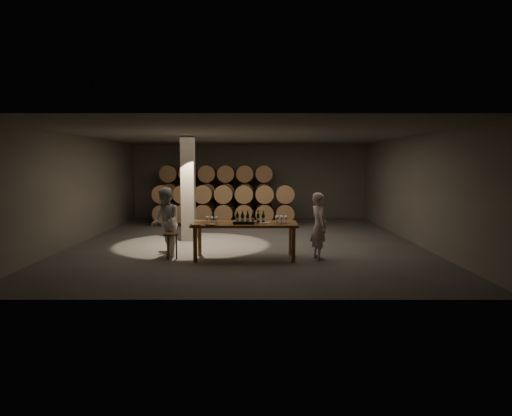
{
  "coord_description": "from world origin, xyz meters",
  "views": [
    {
      "loc": [
        0.29,
        -13.73,
        2.35
      ],
      "look_at": [
        0.28,
        -0.75,
        1.1
      ],
      "focal_mm": 32.0,
      "sensor_mm": 36.0,
      "label": 1
    }
  ],
  "objects_px": {
    "tasting_table": "(245,227)",
    "plate": "(265,223)",
    "bottle_cluster": "(250,218)",
    "person_man": "(319,226)",
    "person_woman": "(165,222)",
    "notebook_near": "(211,225)",
    "stool": "(171,238)"
  },
  "relations": [
    {
      "from": "tasting_table",
      "to": "bottle_cluster",
      "type": "bearing_deg",
      "value": 24.37
    },
    {
      "from": "tasting_table",
      "to": "person_woman",
      "type": "height_order",
      "value": "person_woman"
    },
    {
      "from": "tasting_table",
      "to": "bottle_cluster",
      "type": "relative_size",
      "value": 3.58
    },
    {
      "from": "plate",
      "to": "stool",
      "type": "bearing_deg",
      "value": -179.94
    },
    {
      "from": "notebook_near",
      "to": "bottle_cluster",
      "type": "bearing_deg",
      "value": 48.87
    },
    {
      "from": "tasting_table",
      "to": "stool",
      "type": "relative_size",
      "value": 4.02
    },
    {
      "from": "bottle_cluster",
      "to": "person_man",
      "type": "relative_size",
      "value": 0.44
    },
    {
      "from": "plate",
      "to": "person_woman",
      "type": "distance_m",
      "value": 2.54
    },
    {
      "from": "notebook_near",
      "to": "person_man",
      "type": "xyz_separation_m",
      "value": [
        2.62,
        0.39,
        -0.09
      ]
    },
    {
      "from": "bottle_cluster",
      "to": "person_woman",
      "type": "relative_size",
      "value": 0.41
    },
    {
      "from": "tasting_table",
      "to": "plate",
      "type": "height_order",
      "value": "plate"
    },
    {
      "from": "plate",
      "to": "person_man",
      "type": "xyz_separation_m",
      "value": [
        1.34,
        0.02,
        -0.08
      ]
    },
    {
      "from": "tasting_table",
      "to": "notebook_near",
      "type": "height_order",
      "value": "notebook_near"
    },
    {
      "from": "notebook_near",
      "to": "person_woman",
      "type": "bearing_deg",
      "value": 170.75
    },
    {
      "from": "person_man",
      "to": "stool",
      "type": "bearing_deg",
      "value": 74.15
    },
    {
      "from": "tasting_table",
      "to": "bottle_cluster",
      "type": "height_order",
      "value": "bottle_cluster"
    },
    {
      "from": "bottle_cluster",
      "to": "plate",
      "type": "xyz_separation_m",
      "value": [
        0.36,
        -0.14,
        -0.1
      ]
    },
    {
      "from": "plate",
      "to": "person_man",
      "type": "relative_size",
      "value": 0.16
    },
    {
      "from": "bottle_cluster",
      "to": "person_woman",
      "type": "bearing_deg",
      "value": 175.38
    },
    {
      "from": "person_man",
      "to": "person_woman",
      "type": "xyz_separation_m",
      "value": [
        -3.86,
        0.29,
        0.06
      ]
    },
    {
      "from": "person_man",
      "to": "person_woman",
      "type": "relative_size",
      "value": 0.94
    },
    {
      "from": "bottle_cluster",
      "to": "person_man",
      "type": "distance_m",
      "value": 1.71
    },
    {
      "from": "notebook_near",
      "to": "person_woman",
      "type": "xyz_separation_m",
      "value": [
        -1.24,
        0.69,
        -0.03
      ]
    },
    {
      "from": "bottle_cluster",
      "to": "person_woman",
      "type": "distance_m",
      "value": 2.17
    },
    {
      "from": "plate",
      "to": "notebook_near",
      "type": "distance_m",
      "value": 1.33
    },
    {
      "from": "plate",
      "to": "person_woman",
      "type": "xyz_separation_m",
      "value": [
        -2.52,
        0.32,
        -0.02
      ]
    },
    {
      "from": "person_man",
      "to": "plate",
      "type": "bearing_deg",
      "value": 74.7
    },
    {
      "from": "plate",
      "to": "notebook_near",
      "type": "xyz_separation_m",
      "value": [
        -1.28,
        -0.37,
        0.01
      ]
    },
    {
      "from": "notebook_near",
      "to": "stool",
      "type": "xyz_separation_m",
      "value": [
        -1.04,
        0.37,
        -0.39
      ]
    },
    {
      "from": "bottle_cluster",
      "to": "notebook_near",
      "type": "bearing_deg",
      "value": -150.91
    },
    {
      "from": "stool",
      "to": "notebook_near",
      "type": "bearing_deg",
      "value": -19.5
    },
    {
      "from": "tasting_table",
      "to": "person_woman",
      "type": "relative_size",
      "value": 1.47
    }
  ]
}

